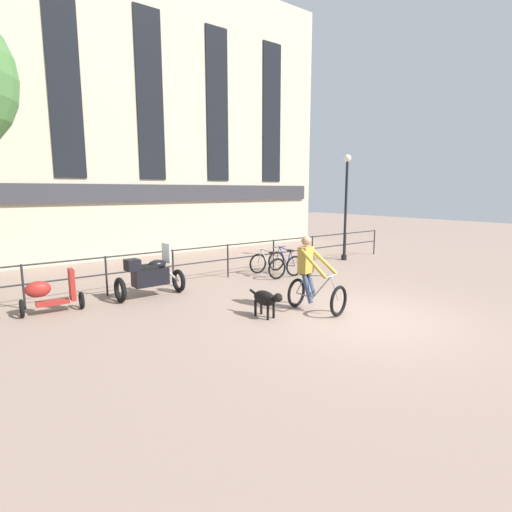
{
  "coord_description": "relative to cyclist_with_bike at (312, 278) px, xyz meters",
  "views": [
    {
      "loc": [
        -6.82,
        -5.12,
        2.7
      ],
      "look_at": [
        -0.68,
        2.86,
        1.05
      ],
      "focal_mm": 28.0,
      "sensor_mm": 36.0,
      "label": 1
    }
  ],
  "objects": [
    {
      "name": "parked_bicycle_mid_left",
      "position": [
        2.28,
        3.45,
        -0.41
      ],
      "size": [
        0.78,
        1.18,
        0.86
      ],
      "rotation": [
        0.0,
        0.0,
        3.02
      ],
      "color": "black",
      "rests_on": "ground_plane"
    },
    {
      "name": "canal_railing",
      "position": [
        0.45,
        4.11,
        -0.05
      ],
      "size": [
        15.05,
        0.05,
        1.05
      ],
      "color": "#232326",
      "rests_on": "ground_plane"
    },
    {
      "name": "building_facade",
      "position": [
        0.45,
        9.9,
        5.06
      ],
      "size": [
        18.0,
        0.72,
        11.71
      ],
      "color": "#BCB299",
      "rests_on": "ground_plane"
    },
    {
      "name": "dog",
      "position": [
        -1.15,
        0.21,
        -0.35
      ],
      "size": [
        0.33,
        1.0,
        0.6
      ],
      "rotation": [
        0.0,
        0.0,
        0.1
      ],
      "color": "black",
      "rests_on": "ground_plane"
    },
    {
      "name": "parked_bicycle_near_lamp",
      "position": [
        1.51,
        3.45,
        -0.41
      ],
      "size": [
        0.73,
        1.15,
        0.86
      ],
      "rotation": [
        0.0,
        0.0,
        3.07
      ],
      "color": "black",
      "rests_on": "ground_plane"
    },
    {
      "name": "cyclist_with_bike",
      "position": [
        0.0,
        0.0,
        0.0
      ],
      "size": [
        0.91,
        1.29,
        1.7
      ],
      "rotation": [
        0.0,
        0.0,
        0.22
      ],
      "color": "black",
      "rests_on": "ground_plane"
    },
    {
      "name": "ground_plane",
      "position": [
        0.45,
        -1.09,
        -0.76
      ],
      "size": [
        60.0,
        60.0,
        0.0
      ],
      "primitive_type": "plane",
      "color": "gray"
    },
    {
      "name": "parked_motorcycle",
      "position": [
        -2.45,
        3.33,
        -0.2
      ],
      "size": [
        1.74,
        0.68,
        1.35
      ],
      "rotation": [
        0.0,
        0.0,
        1.6
      ],
      "color": "black",
      "rests_on": "ground_plane"
    },
    {
      "name": "parked_scooter",
      "position": [
        -4.77,
        3.37,
        -0.3
      ],
      "size": [
        1.3,
        0.49,
        0.96
      ],
      "rotation": [
        0.0,
        0.0,
        1.5
      ],
      "color": "black",
      "rests_on": "ground_plane"
    },
    {
      "name": "street_lamp",
      "position": [
        5.84,
        3.97,
        1.52
      ],
      "size": [
        0.28,
        0.28,
        4.05
      ],
      "color": "black",
      "rests_on": "ground_plane"
    }
  ]
}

